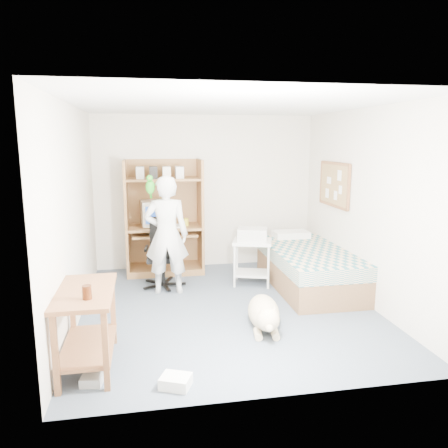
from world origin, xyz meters
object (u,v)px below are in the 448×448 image
object	(u,v)px
bed	(308,267)
office_chair	(163,262)
side_desk	(87,317)
dog	(264,313)
printer_cart	(252,255)
computer_hutch	(164,222)
person	(167,235)

from	to	relation	value
bed	office_chair	bearing A→B (deg)	168.44
side_desk	dog	distance (m)	1.94
side_desk	printer_cart	distance (m)	2.94
computer_hutch	side_desk	xyz separation A→B (m)	(-0.85, -2.94, -0.33)
computer_hutch	dog	size ratio (longest dim) A/B	1.65
side_desk	person	xyz separation A→B (m)	(0.84, 1.93, 0.33)
computer_hutch	dog	distance (m)	2.68
bed	office_chair	xyz separation A→B (m)	(-2.06, 0.42, 0.06)
bed	side_desk	size ratio (longest dim) A/B	2.02
computer_hutch	printer_cart	distance (m)	1.55
computer_hutch	person	bearing A→B (deg)	-90.81
computer_hutch	office_chair	bearing A→B (deg)	-94.79
computer_hutch	printer_cart	world-z (taller)	computer_hutch
person	printer_cart	distance (m)	1.31
bed	printer_cart	xyz separation A→B (m)	(-0.77, 0.26, 0.15)
side_desk	person	world-z (taller)	person
computer_hutch	person	world-z (taller)	computer_hutch
office_chair	printer_cart	world-z (taller)	office_chair
computer_hutch	office_chair	size ratio (longest dim) A/B	1.83
office_chair	person	xyz separation A→B (m)	(0.04, -0.30, 0.47)
computer_hutch	dog	xyz separation A→B (m)	(0.99, -2.40, -0.64)
computer_hutch	dog	world-z (taller)	computer_hutch
bed	office_chair	distance (m)	2.10
person	bed	bearing A→B (deg)	-177.51
computer_hutch	bed	world-z (taller)	computer_hutch
computer_hutch	side_desk	world-z (taller)	computer_hutch
dog	printer_cart	xyz separation A→B (m)	(0.24, 1.54, 0.26)
computer_hutch	dog	bearing A→B (deg)	-67.57
person	office_chair	bearing A→B (deg)	-75.82
computer_hutch	side_desk	size ratio (longest dim) A/B	1.80
bed	person	size ratio (longest dim) A/B	1.23
side_desk	office_chair	xyz separation A→B (m)	(0.79, 2.24, -0.14)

